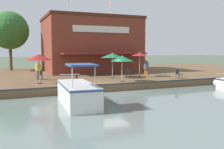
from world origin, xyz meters
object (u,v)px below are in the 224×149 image
Objects in this scene: patio_umbrella_near_quay_edge at (112,55)px; person_mid_patio at (146,66)px; cafe_chair_far_corner_seat at (40,74)px; person_near_entrance at (38,68)px; patio_umbrella_by_entrance at (122,59)px; motorboat_fourth_along at (76,92)px; cafe_chair_back_row_seat at (178,73)px; mooring_post at (76,81)px; waterfront_restaurant at (90,45)px; cafe_chair_beside_entrance at (128,71)px; patio_umbrella_mid_patio_left at (140,54)px; tree_behind_restaurant at (8,31)px; patio_umbrella_back_row at (39,57)px.

patio_umbrella_near_quay_edge is 1.43× the size of person_mid_patio.
cafe_chair_far_corner_seat is 0.88m from person_near_entrance.
motorboat_fourth_along is at bearing -48.65° from patio_umbrella_by_entrance.
patio_umbrella_by_entrance is at bearing 59.97° from person_near_entrance.
cafe_chair_back_row_seat reaches higher than mooring_post.
waterfront_restaurant is 13.22× the size of cafe_chair_far_corner_seat.
cafe_chair_back_row_seat is 0.50× the size of person_near_entrance.
waterfront_restaurant is at bearing 175.66° from patio_umbrella_by_entrance.
cafe_chair_beside_entrance is at bearing 137.48° from motorboat_fourth_along.
patio_umbrella_near_quay_edge is 2.82× the size of cafe_chair_back_row_seat.
patio_umbrella_mid_patio_left is at bearing 80.96° from cafe_chair_far_corner_seat.
cafe_chair_back_row_seat is 0.11× the size of tree_behind_restaurant.
waterfront_restaurant is 1.47× the size of tree_behind_restaurant.
waterfront_restaurant is 9.85m from person_mid_patio.
cafe_chair_back_row_seat is at bearing 70.12° from cafe_chair_far_corner_seat.
patio_umbrella_mid_patio_left is 0.43× the size of motorboat_fourth_along.
tree_behind_restaurant is at bearing -137.69° from cafe_chair_beside_entrance.
patio_umbrella_back_row is at bearing -81.82° from patio_umbrella_mid_patio_left.
person_near_entrance reaches higher than person_mid_patio.
tree_behind_restaurant is at bearing -138.32° from person_mid_patio.
person_mid_patio is 0.99× the size of person_near_entrance.
patio_umbrella_near_quay_edge is 2.82× the size of cafe_chair_beside_entrance.
patio_umbrella_back_row reaches higher than mooring_post.
waterfront_restaurant is 13.98m from mooring_post.
patio_umbrella_mid_patio_left reaches higher than patio_umbrella_near_quay_edge.
cafe_chair_beside_entrance is at bearing 104.90° from patio_umbrella_back_row.
patio_umbrella_mid_patio_left is (-1.42, 9.86, 0.13)m from patio_umbrella_back_row.
patio_umbrella_back_row is 2.81× the size of cafe_chair_back_row_seat.
patio_umbrella_near_quay_edge is at bearing 34.69° from tree_behind_restaurant.
cafe_chair_far_corner_seat is 1.00× the size of cafe_chair_beside_entrance.
cafe_chair_back_row_seat is 11.89m from motorboat_fourth_along.
motorboat_fourth_along is 21.56m from tree_behind_restaurant.
patio_umbrella_mid_patio_left reaches higher than person_mid_patio.
waterfront_restaurant is 12.55m from patio_umbrella_back_row.
patio_umbrella_near_quay_edge reaches higher than patio_umbrella_back_row.
cafe_chair_far_corner_seat is 1.01× the size of mooring_post.
patio_umbrella_near_quay_edge is 1.41× the size of person_near_entrance.
patio_umbrella_mid_patio_left is 1.11× the size of patio_umbrella_by_entrance.
motorboat_fourth_along is at bearing -36.32° from patio_umbrella_near_quay_edge.
patio_umbrella_by_entrance is 7.73m from cafe_chair_far_corner_seat.
patio_umbrella_by_entrance is (3.03, -0.40, -0.20)m from patio_umbrella_near_quay_edge.
patio_umbrella_back_row is at bearing -138.84° from mooring_post.
motorboat_fourth_along is (4.54, -10.99, -0.31)m from cafe_chair_back_row_seat.
person_mid_patio is at bearing 94.75° from patio_umbrella_back_row.
person_near_entrance is at bearing -98.14° from person_mid_patio.
mooring_post is at bearing 164.70° from motorboat_fourth_along.
person_near_entrance is (0.13, -8.94, 0.59)m from cafe_chair_beside_entrance.
cafe_chair_far_corner_seat is (-2.93, 0.37, -1.62)m from patio_umbrella_back_row.
mooring_post is at bearing -61.60° from patio_umbrella_mid_patio_left.
waterfront_restaurant is at bearing -164.43° from patio_umbrella_mid_patio_left.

